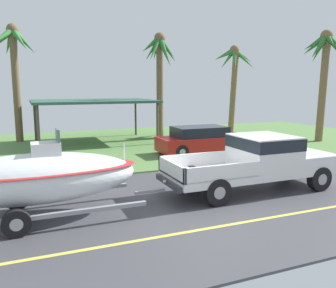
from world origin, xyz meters
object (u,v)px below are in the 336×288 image
(parked_sedan_near, at_px, (202,140))
(palm_tree_mid, at_px, (14,57))
(palm_tree_far_right, at_px, (160,63))
(pickup_truck_towing, at_px, (262,159))
(boat_on_trailer, at_px, (36,178))
(carport_awning, at_px, (94,102))
(palm_tree_far_left, at_px, (324,59))
(palm_tree_near_right, at_px, (234,70))

(parked_sedan_near, xyz_separation_m, palm_tree_mid, (-8.56, 7.50, 4.40))
(palm_tree_mid, bearing_deg, palm_tree_far_right, -15.27)
(pickup_truck_towing, xyz_separation_m, parked_sedan_near, (1.16, 6.31, -0.34))
(boat_on_trailer, relative_size, carport_awning, 0.90)
(parked_sedan_near, xyz_separation_m, palm_tree_far_left, (8.30, 0.59, 4.26))
(palm_tree_mid, xyz_separation_m, palm_tree_far_left, (16.86, -6.91, -0.13))
(carport_awning, distance_m, palm_tree_far_right, 4.75)
(pickup_truck_towing, distance_m, boat_on_trailer, 6.93)
(palm_tree_near_right, xyz_separation_m, palm_tree_mid, (-14.21, 1.46, 0.56))
(palm_tree_far_right, bearing_deg, boat_on_trailer, -124.19)
(pickup_truck_towing, relative_size, boat_on_trailer, 0.96)
(pickup_truck_towing, height_order, palm_tree_far_right, palm_tree_far_right)
(boat_on_trailer, distance_m, parked_sedan_near, 10.27)
(parked_sedan_near, relative_size, palm_tree_far_left, 0.70)
(pickup_truck_towing, relative_size, carport_awning, 0.87)
(boat_on_trailer, height_order, parked_sedan_near, boat_on_trailer)
(palm_tree_near_right, bearing_deg, parked_sedan_near, -133.07)
(parked_sedan_near, distance_m, palm_tree_far_right, 6.65)
(boat_on_trailer, bearing_deg, parked_sedan_near, 37.95)
(boat_on_trailer, xyz_separation_m, carport_awning, (3.72, 11.76, 1.36))
(palm_tree_far_left, relative_size, palm_tree_far_right, 1.00)
(palm_tree_near_right, bearing_deg, palm_tree_far_right, -172.18)
(boat_on_trailer, distance_m, palm_tree_far_left, 18.20)
(palm_tree_mid, distance_m, palm_tree_far_left, 18.23)
(palm_tree_far_left, bearing_deg, palm_tree_near_right, 115.96)
(pickup_truck_towing, relative_size, palm_tree_near_right, 0.97)
(pickup_truck_towing, height_order, boat_on_trailer, boat_on_trailer)
(pickup_truck_towing, relative_size, palm_tree_far_left, 0.91)
(pickup_truck_towing, xyz_separation_m, palm_tree_far_right, (0.91, 11.54, 3.77))
(boat_on_trailer, bearing_deg, palm_tree_mid, 91.97)
(palm_tree_near_right, relative_size, palm_tree_mid, 0.89)
(palm_tree_mid, distance_m, palm_tree_far_right, 8.62)
(palm_tree_near_right, height_order, palm_tree_far_left, palm_tree_far_left)
(palm_tree_near_right, bearing_deg, carport_awning, -176.66)
(pickup_truck_towing, height_order, palm_tree_far_left, palm_tree_far_left)
(pickup_truck_towing, bearing_deg, parked_sedan_near, 79.59)
(pickup_truck_towing, relative_size, palm_tree_far_right, 0.91)
(palm_tree_near_right, distance_m, palm_tree_mid, 14.30)
(palm_tree_far_right, bearing_deg, parked_sedan_near, -87.26)
(pickup_truck_towing, bearing_deg, palm_tree_far_left, 36.09)
(palm_tree_mid, bearing_deg, palm_tree_near_right, -5.87)
(parked_sedan_near, xyz_separation_m, carport_awning, (-4.37, 5.45, 1.77))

